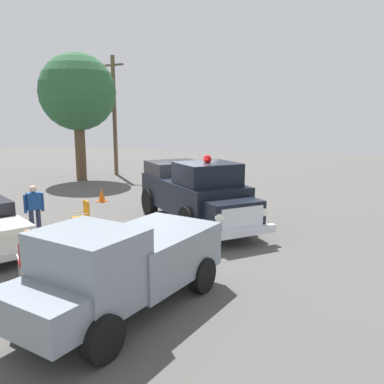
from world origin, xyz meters
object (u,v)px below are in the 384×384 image
at_px(lawn_chair_near_truck, 30,258).
at_px(traffic_cone, 102,195).
at_px(oak_tree_distant, 77,93).
at_px(spectator_seated, 28,252).
at_px(spectator_standing, 34,207).
at_px(vintage_fire_truck, 195,191).
at_px(parked_pickup, 123,264).
at_px(utility_pole, 114,114).
at_px(lawn_chair_by_car, 83,213).

xyz_separation_m(lawn_chair_near_truck, traffic_cone, (-8.65, -2.87, -0.28)).
bearing_deg(traffic_cone, oak_tree_distant, -141.16).
xyz_separation_m(spectator_seated, spectator_standing, (-3.16, -2.23, 0.27)).
xyz_separation_m(vintage_fire_truck, traffic_cone, (-2.45, -5.14, -0.89)).
xyz_separation_m(parked_pickup, traffic_cone, (-9.33, -5.62, -0.68)).
height_order(oak_tree_distant, utility_pole, utility_pole).
distance_m(spectator_seated, oak_tree_distant, 16.20).
height_order(utility_pole, traffic_cone, utility_pole).
xyz_separation_m(vintage_fire_truck, lawn_chair_near_truck, (6.20, -2.27, -0.61)).
bearing_deg(parked_pickup, spectator_seated, -105.14).
height_order(lawn_chair_by_car, spectator_standing, spectator_standing).
height_order(parked_pickup, utility_pole, utility_pole).
bearing_deg(lawn_chair_near_truck, oak_tree_distant, -152.88).
xyz_separation_m(spectator_standing, oak_tree_distant, (-10.71, -4.83, 4.20)).
bearing_deg(spectator_seated, spectator_standing, -144.78).
xyz_separation_m(vintage_fire_truck, spectator_seated, (6.11, -2.36, -0.50)).
height_order(lawn_chair_by_car, oak_tree_distant, oak_tree_distant).
xyz_separation_m(spectator_seated, oak_tree_distant, (-13.88, -7.06, 4.47)).
bearing_deg(traffic_cone, parked_pickup, 31.08).
bearing_deg(oak_tree_distant, spectator_seated, 26.97).
height_order(vintage_fire_truck, spectator_standing, vintage_fire_truck).
bearing_deg(spectator_seated, utility_pole, -159.85).
xyz_separation_m(lawn_chair_by_car, traffic_cone, (-4.37, -1.71, -0.28)).
bearing_deg(parked_pickup, lawn_chair_near_truck, -103.83).
bearing_deg(spectator_seated, vintage_fire_truck, 158.87).
distance_m(vintage_fire_truck, traffic_cone, 5.76).
height_order(parked_pickup, lawn_chair_near_truck, parked_pickup).
distance_m(vintage_fire_truck, spectator_standing, 5.46).
bearing_deg(utility_pole, parked_pickup, 27.25).
bearing_deg(vintage_fire_truck, lawn_chair_near_truck, -20.09).
bearing_deg(vintage_fire_truck, spectator_seated, -21.13).
distance_m(spectator_seated, traffic_cone, 9.01).
xyz_separation_m(spectator_standing, utility_pole, (-13.34, -3.82, 2.98)).
height_order(lawn_chair_near_truck, spectator_standing, spectator_standing).
bearing_deg(lawn_chair_by_car, traffic_cone, -158.60).
xyz_separation_m(utility_pole, traffic_cone, (7.95, 3.28, -3.64)).
bearing_deg(lawn_chair_by_car, spectator_standing, -48.64).
height_order(lawn_chair_by_car, utility_pole, utility_pole).
height_order(vintage_fire_truck, spectator_seated, vintage_fire_truck).
relative_size(lawn_chair_near_truck, spectator_standing, 0.61).
height_order(vintage_fire_truck, lawn_chair_by_car, vintage_fire_truck).
xyz_separation_m(spectator_seated, traffic_cone, (-8.56, -2.78, -0.39)).
distance_m(lawn_chair_by_car, spectator_seated, 4.32).
distance_m(lawn_chair_near_truck, lawn_chair_by_car, 4.43).
bearing_deg(lawn_chair_near_truck, lawn_chair_by_car, -164.82).
relative_size(lawn_chair_near_truck, traffic_cone, 1.61).
height_order(spectator_standing, traffic_cone, spectator_standing).
bearing_deg(oak_tree_distant, traffic_cone, 38.84).
xyz_separation_m(lawn_chair_by_car, spectator_standing, (1.03, -1.16, 0.37)).
relative_size(vintage_fire_truck, spectator_seated, 4.52).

